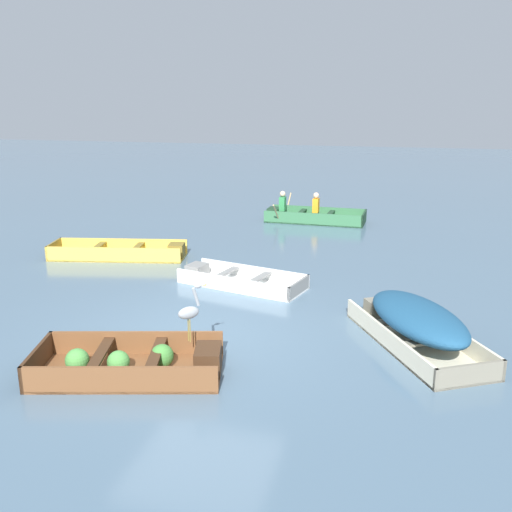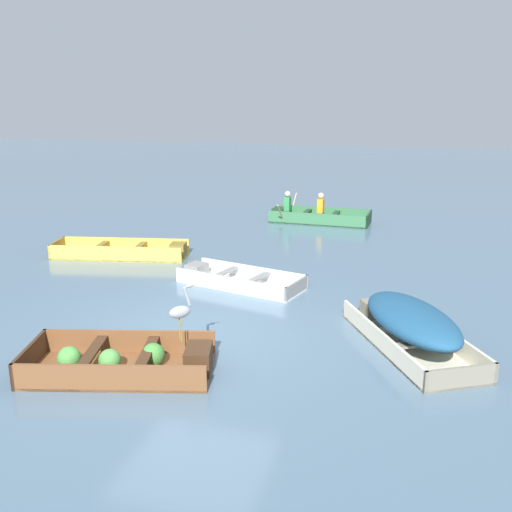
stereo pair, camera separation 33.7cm
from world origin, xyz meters
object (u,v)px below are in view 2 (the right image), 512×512
object	(u,v)px
dinghy_wooden_brown_foreground	(125,362)
skiff_cream_mid_moored	(411,323)
skiff_white_near_moored	(236,280)
skiff_yellow_far_moored	(126,252)
heron_on_dinghy	(181,310)
rowboat_green_with_crew	(314,216)

from	to	relation	value
dinghy_wooden_brown_foreground	skiff_cream_mid_moored	size ratio (longest dim) A/B	0.94
skiff_white_near_moored	skiff_yellow_far_moored	distance (m)	3.55
skiff_cream_mid_moored	heron_on_dinghy	size ratio (longest dim) A/B	3.58
dinghy_wooden_brown_foreground	skiff_cream_mid_moored	distance (m)	4.37
skiff_white_near_moored	skiff_yellow_far_moored	xyz separation A→B (m)	(-3.29, 1.34, 0.02)
skiff_cream_mid_moored	skiff_yellow_far_moored	world-z (taller)	skiff_cream_mid_moored
skiff_yellow_far_moored	rowboat_green_with_crew	size ratio (longest dim) A/B	1.08
dinghy_wooden_brown_foreground	skiff_yellow_far_moored	world-z (taller)	dinghy_wooden_brown_foreground
skiff_cream_mid_moored	rowboat_green_with_crew	size ratio (longest dim) A/B	0.97
dinghy_wooden_brown_foreground	skiff_white_near_moored	bearing A→B (deg)	85.95
skiff_white_near_moored	skiff_yellow_far_moored	size ratio (longest dim) A/B	0.83
skiff_cream_mid_moored	skiff_yellow_far_moored	size ratio (longest dim) A/B	0.89
dinghy_wooden_brown_foreground	rowboat_green_with_crew	xyz separation A→B (m)	(0.70, 10.94, 0.04)
skiff_yellow_far_moored	heron_on_dinghy	bearing A→B (deg)	-54.22
heron_on_dinghy	skiff_white_near_moored	bearing A→B (deg)	96.08
skiff_white_near_moored	skiff_cream_mid_moored	distance (m)	4.20
dinghy_wooden_brown_foreground	rowboat_green_with_crew	world-z (taller)	rowboat_green_with_crew
skiff_cream_mid_moored	heron_on_dinghy	xyz separation A→B (m)	(-3.17, -1.59, 0.46)
skiff_cream_mid_moored	dinghy_wooden_brown_foreground	bearing A→B (deg)	-152.56
rowboat_green_with_crew	dinghy_wooden_brown_foreground	bearing A→B (deg)	-93.68
heron_on_dinghy	skiff_cream_mid_moored	bearing A→B (deg)	26.68
dinghy_wooden_brown_foreground	skiff_white_near_moored	xyz separation A→B (m)	(0.30, 4.21, -0.05)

